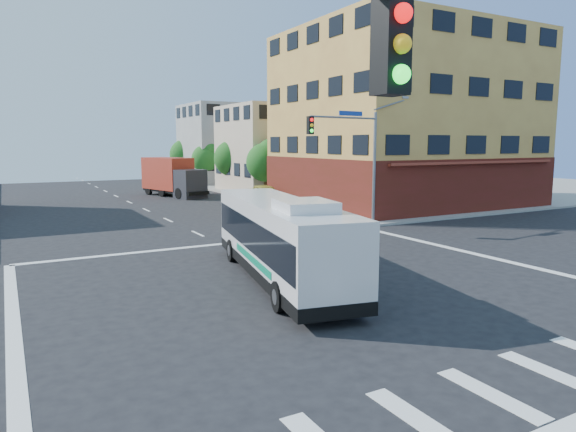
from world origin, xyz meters
TOP-DOWN VIEW (x-y plane):
  - ground at (0.00, 0.00)m, footprint 120.00×120.00m
  - sidewalk_ne at (35.00, 35.00)m, footprint 50.00×50.00m
  - corner_building_ne at (19.99, 18.48)m, footprint 18.10×15.44m
  - building_east_near at (16.98, 33.98)m, footprint 12.06×10.06m
  - building_east_far at (16.98, 47.98)m, footprint 12.06×10.06m
  - signal_mast_ne at (9.08, 10.62)m, footprint 7.91×1.13m
  - signal_mast_sw at (-9.08, -10.64)m, footprint 7.91×1.01m
  - street_tree_a at (11.90, 27.92)m, footprint 3.60×3.60m
  - street_tree_b at (11.90, 35.92)m, footprint 3.80×3.80m
  - street_tree_c at (11.90, 43.92)m, footprint 3.40×3.40m
  - street_tree_d at (11.90, 51.92)m, footprint 4.00×4.00m
  - transit_bus at (-0.59, 1.95)m, footprint 4.52×11.42m
  - box_truck at (4.90, 34.30)m, footprint 4.47×8.58m
  - parked_car at (9.72, 23.92)m, footprint 2.57×5.11m

SIDE VIEW (x-z plane):
  - ground at x=0.00m, z-range 0.00..0.00m
  - sidewalk_ne at x=35.00m, z-range 0.00..0.15m
  - parked_car at x=9.72m, z-range 0.00..1.67m
  - transit_bus at x=-0.59m, z-range -0.04..3.27m
  - box_truck at x=4.90m, z-range -0.06..3.65m
  - street_tree_c at x=11.90m, z-range 0.82..6.11m
  - street_tree_a at x=11.90m, z-range 0.83..6.35m
  - street_tree_b at x=11.90m, z-range 0.85..6.65m
  - street_tree_d at x=11.90m, z-range 0.87..6.90m
  - building_east_near at x=16.98m, z-range 0.01..9.01m
  - signal_mast_ne at x=9.08m, z-range 0.95..9.02m
  - signal_mast_sw at x=-9.08m, z-range 0.95..9.02m
  - building_east_far at x=16.98m, z-range 0.01..10.01m
  - corner_building_ne at x=19.99m, z-range -1.11..12.89m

